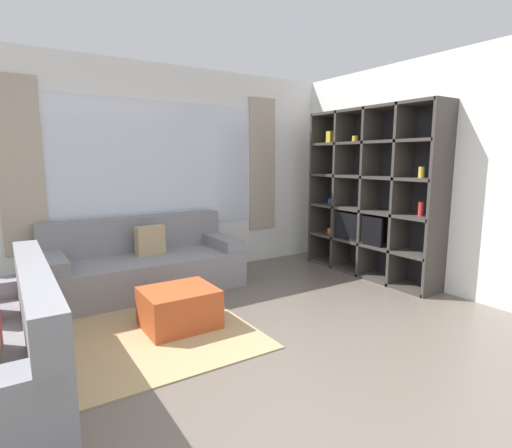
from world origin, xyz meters
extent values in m
plane|color=#665B51|center=(0.00, 0.00, 0.00)|extent=(16.00, 16.00, 0.00)
cube|color=white|center=(0.00, 3.29, 1.35)|extent=(6.18, 0.07, 2.70)
cube|color=silver|center=(0.00, 3.25, 1.45)|extent=(2.74, 0.01, 1.60)
cube|color=#B2A38E|center=(-1.54, 3.23, 1.45)|extent=(0.44, 0.03, 1.90)
cube|color=#B2A38E|center=(1.54, 3.23, 1.45)|extent=(0.44, 0.03, 1.90)
cube|color=white|center=(2.53, 1.63, 1.35)|extent=(0.07, 4.45, 2.70)
cube|color=tan|center=(-0.99, 1.73, 0.01)|extent=(2.18, 2.01, 0.01)
cube|color=#232328|center=(2.48, 1.83, 1.09)|extent=(0.02, 1.95, 2.17)
cube|color=#3D3833|center=(2.29, 0.85, 1.09)|extent=(0.40, 0.04, 2.17)
cube|color=#3D3833|center=(2.29, 1.34, 1.09)|extent=(0.40, 0.04, 2.17)
cube|color=#3D3833|center=(2.29, 1.83, 1.09)|extent=(0.40, 0.04, 2.17)
cube|color=#3D3833|center=(2.29, 2.31, 1.09)|extent=(0.40, 0.04, 2.17)
cube|color=#3D3833|center=(2.29, 2.80, 1.09)|extent=(0.40, 0.04, 2.17)
cube|color=#3D3833|center=(2.29, 1.83, 0.02)|extent=(0.40, 1.95, 0.04)
cube|color=#3D3833|center=(2.29, 1.83, 0.43)|extent=(0.40, 1.95, 0.04)
cube|color=#3D3833|center=(2.29, 1.83, 0.87)|extent=(0.40, 1.95, 0.04)
cube|color=#3D3833|center=(2.29, 1.83, 1.30)|extent=(0.40, 1.95, 0.04)
cube|color=#3D3833|center=(2.29, 1.83, 1.74)|extent=(0.40, 1.95, 0.04)
cube|color=#3D3833|center=(2.29, 1.83, 2.15)|extent=(0.40, 1.95, 0.04)
cube|color=black|center=(2.13, 1.86, 0.64)|extent=(0.04, 0.78, 0.37)
cube|color=black|center=(2.15, 1.86, 0.47)|extent=(0.10, 0.24, 0.03)
cylinder|color=orange|center=(2.27, 2.52, 0.49)|extent=(0.09, 0.09, 0.08)
cylinder|color=#2856A8|center=(2.27, 2.53, 0.92)|extent=(0.07, 0.07, 0.07)
cube|color=gold|center=(2.27, 2.58, 1.84)|extent=(0.08, 0.08, 0.17)
cylinder|color=gold|center=(2.27, 1.08, 1.38)|extent=(0.07, 0.07, 0.12)
cylinder|color=gold|center=(2.27, 2.11, 1.79)|extent=(0.08, 0.08, 0.08)
cylinder|color=red|center=(2.27, 1.06, 0.97)|extent=(0.06, 0.06, 0.16)
cube|color=gray|center=(-0.40, 2.73, 0.21)|extent=(2.17, 0.92, 0.42)
cube|color=gray|center=(-0.40, 3.10, 0.63)|extent=(2.17, 0.18, 0.42)
cube|color=gray|center=(-1.37, 2.73, 0.49)|extent=(0.24, 0.86, 0.14)
cube|color=gray|center=(0.57, 2.73, 0.49)|extent=(0.24, 0.86, 0.14)
cube|color=tan|center=(-0.31, 2.82, 0.59)|extent=(0.35, 0.16, 0.34)
cube|color=gray|center=(-1.61, 1.18, 0.63)|extent=(0.18, 1.97, 0.42)
cube|color=#B74C23|center=(-0.46, 1.58, 0.18)|extent=(0.64, 0.55, 0.37)
camera|label=1|loc=(-1.74, -1.72, 1.53)|focal=28.00mm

